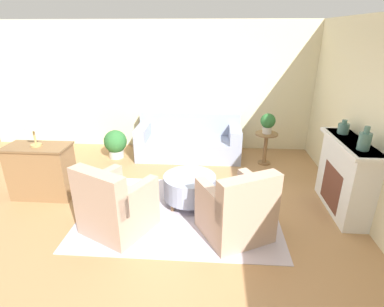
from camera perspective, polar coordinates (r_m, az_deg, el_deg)
name	(u,v)px	position (r m, az deg, el deg)	size (l,w,h in m)	color
ground_plane	(180,212)	(4.66, -2.37, -11.10)	(16.00, 16.00, 0.00)	#AD7F51
wall_back	(193,87)	(6.85, 0.14, 12.50)	(9.62, 0.12, 2.80)	beige
rug	(180,212)	(4.66, -2.37, -11.05)	(2.93, 2.09, 0.01)	#BCB2C1
couch	(189,142)	(6.52, -0.58, 2.24)	(2.20, 0.88, 0.92)	#8E99B2
armchair_left	(115,207)	(4.21, -14.46, -9.75)	(1.08, 1.08, 0.98)	tan
armchair_right	(237,211)	(4.03, 8.53, -10.84)	(1.08, 1.08, 0.98)	tan
ottoman_table	(190,186)	(4.72, -0.45, -6.30)	(0.82, 0.82, 0.48)	#8E99B2
side_table	(266,144)	(6.28, 13.86, 1.84)	(0.45, 0.45, 0.66)	olive
fireplace	(345,175)	(4.99, 27.19, -3.69)	(0.44, 1.32, 1.13)	white
dresser	(42,170)	(5.47, -26.72, -2.91)	(1.00, 0.51, 0.89)	olive
vase_mantel_near	(343,128)	(5.06, 26.88, 4.33)	(0.16, 0.16, 0.21)	#477066
vase_mantel_far	(365,141)	(4.47, 30.03, 2.13)	(0.16, 0.16, 0.32)	#477066
potted_plant_on_side_table	(268,122)	(6.15, 14.25, 5.82)	(0.29, 0.29, 0.41)	beige
potted_plant_floor	(115,143)	(6.66, -14.37, 1.98)	(0.49, 0.49, 0.61)	beige
table_lamp	(32,125)	(5.22, -28.18, 4.88)	(0.25, 0.25, 0.48)	tan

